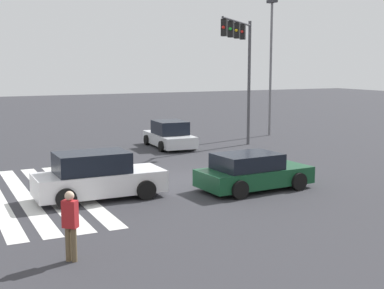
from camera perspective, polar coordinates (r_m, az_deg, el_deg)
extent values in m
plane|color=#333338|center=(22.58, 0.00, -3.72)|extent=(126.87, 126.87, 0.00)
cube|color=silver|center=(20.59, -17.48, -5.33)|extent=(10.52, 0.60, 0.01)
cube|color=silver|center=(20.74, -14.88, -5.12)|extent=(10.52, 0.60, 0.01)
cube|color=silver|center=(20.94, -12.32, -4.90)|extent=(10.52, 0.60, 0.01)
cylinder|color=#47474C|center=(32.15, 6.10, 6.47)|extent=(0.18, 0.18, 7.29)
cylinder|color=#47474C|center=(29.34, 4.89, 12.92)|extent=(4.25, 4.25, 0.12)
cube|color=black|center=(30.45, 5.43, 11.87)|extent=(0.40, 0.40, 0.84)
sphere|color=red|center=(30.30, 5.36, 11.89)|extent=(0.16, 0.16, 0.16)
cube|color=black|center=(29.22, 4.83, 12.02)|extent=(0.40, 0.40, 0.84)
sphere|color=gold|center=(29.06, 4.75, 12.04)|extent=(0.16, 0.16, 0.16)
cube|color=black|center=(27.98, 4.17, 12.18)|extent=(0.40, 0.40, 0.84)
sphere|color=green|center=(27.83, 4.09, 12.20)|extent=(0.16, 0.16, 0.16)
cube|color=black|center=(26.75, 3.46, 12.35)|extent=(0.40, 0.40, 0.84)
sphere|color=red|center=(26.60, 3.36, 12.37)|extent=(0.16, 0.16, 0.16)
cube|color=#144728|center=(20.86, 6.68, -3.38)|extent=(2.21, 4.54, 0.65)
cube|color=black|center=(20.53, 5.91, -1.79)|extent=(1.89, 2.51, 0.60)
cylinder|color=black|center=(22.48, 8.01, -2.97)|extent=(0.26, 0.70, 0.68)
cylinder|color=black|center=(20.98, 11.31, -3.89)|extent=(0.26, 0.70, 0.68)
cylinder|color=black|center=(20.95, 2.03, -3.75)|extent=(0.26, 0.70, 0.68)
cylinder|color=black|center=(19.33, 5.12, -4.83)|extent=(0.26, 0.70, 0.68)
cube|color=silver|center=(19.61, -9.82, -4.01)|extent=(1.84, 4.62, 0.78)
cube|color=black|center=(19.39, -10.65, -1.89)|extent=(1.65, 2.56, 0.74)
cylinder|color=black|center=(20.95, -6.75, -3.77)|extent=(0.22, 0.71, 0.71)
cylinder|color=black|center=(19.24, -4.91, -4.86)|extent=(0.22, 0.71, 0.71)
cylinder|color=black|center=(20.23, -14.46, -4.44)|extent=(0.22, 0.71, 0.71)
cylinder|color=black|center=(18.44, -13.29, -5.66)|extent=(0.22, 0.71, 0.71)
cube|color=silver|center=(31.09, -2.42, 0.58)|extent=(4.45, 2.12, 0.63)
cube|color=black|center=(30.91, -2.36, 1.83)|extent=(2.16, 1.80, 0.76)
cylinder|color=black|center=(32.07, -4.85, 0.48)|extent=(0.62, 0.26, 0.61)
cylinder|color=black|center=(32.69, -1.66, 0.66)|extent=(0.62, 0.26, 0.61)
cylinder|color=black|center=(29.54, -3.25, -0.20)|extent=(0.62, 0.26, 0.61)
cylinder|color=black|center=(30.22, 0.16, 0.01)|extent=(0.62, 0.26, 0.61)
cylinder|color=brown|center=(13.72, -13.06, -10.31)|extent=(0.14, 0.14, 0.86)
cylinder|color=brown|center=(13.64, -12.48, -10.40)|extent=(0.14, 0.14, 0.86)
cube|color=#B22328|center=(13.45, -12.88, -7.25)|extent=(0.41, 0.41, 0.68)
sphere|color=beige|center=(13.34, -12.95, -5.36)|extent=(0.23, 0.23, 0.23)
cylinder|color=slate|center=(36.47, 8.38, 7.85)|extent=(0.16, 0.16, 8.79)
cube|color=#333338|center=(36.69, 8.54, 14.88)|extent=(0.80, 0.36, 0.20)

